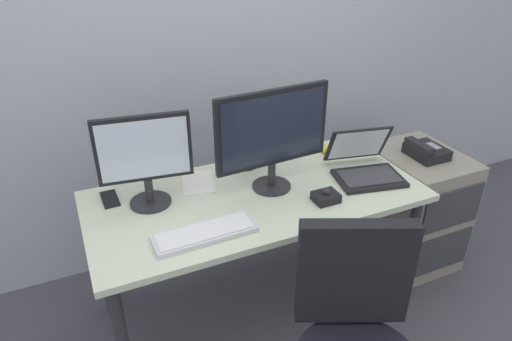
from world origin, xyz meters
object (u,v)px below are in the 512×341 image
object	(u,v)px
monitor_main	(273,133)
laptop	(365,165)
file_cabinet	(413,207)
desk_phone	(426,151)
trackball_mouse	(326,197)
keyboard	(205,233)
monitor_side	(145,156)
banana	(323,148)
cell_phone	(110,199)
coffee_mug	(247,157)
paper_notepad	(198,183)

from	to	relation	value
monitor_main	laptop	xyz separation A→B (m)	(0.46, -0.07, -0.23)
file_cabinet	desk_phone	distance (m)	0.37
file_cabinet	trackball_mouse	bearing A→B (deg)	-164.53
keyboard	laptop	world-z (taller)	laptop
monitor_side	trackball_mouse	size ratio (longest dim) A/B	3.76
banana	monitor_side	bearing A→B (deg)	-172.37
laptop	cell_phone	world-z (taller)	laptop
cell_phone	keyboard	bearing A→B (deg)	-56.19
trackball_mouse	monitor_side	bearing A→B (deg)	157.16
cell_phone	coffee_mug	bearing A→B (deg)	1.53
desk_phone	coffee_mug	distance (m)	0.97
monitor_main	paper_notepad	size ratio (longest dim) A/B	2.62
keyboard	coffee_mug	size ratio (longest dim) A/B	3.61
coffee_mug	paper_notepad	xyz separation A→B (m)	(-0.28, -0.06, -0.05)
paper_notepad	monitor_side	bearing A→B (deg)	-162.19
file_cabinet	laptop	bearing A→B (deg)	-170.32
file_cabinet	coffee_mug	size ratio (longest dim) A/B	5.92
coffee_mug	banana	distance (m)	0.44
trackball_mouse	coffee_mug	distance (m)	0.48
file_cabinet	monitor_main	xyz separation A→B (m)	(-0.92, -0.00, 0.64)
monitor_side	trackball_mouse	distance (m)	0.80
laptop	monitor_side	bearing A→B (deg)	170.50
keyboard	coffee_mug	world-z (taller)	coffee_mug
file_cabinet	desk_phone	xyz separation A→B (m)	(-0.01, -0.02, 0.37)
laptop	cell_phone	size ratio (longest dim) A/B	2.65
monitor_main	laptop	size ratio (longest dim) A/B	1.45
desk_phone	cell_phone	distance (m)	1.63
banana	desk_phone	bearing A→B (deg)	-25.60
monitor_main	banana	bearing A→B (deg)	28.29
desk_phone	laptop	xyz separation A→B (m)	(-0.44, -0.06, 0.04)
coffee_mug	banana	world-z (taller)	coffee_mug
monitor_main	monitor_side	distance (m)	0.56
paper_notepad	banana	xyz separation A→B (m)	(0.72, 0.05, 0.01)
file_cabinet	coffee_mug	world-z (taller)	coffee_mug
desk_phone	coffee_mug	world-z (taller)	coffee_mug
keyboard	monitor_main	bearing A→B (deg)	29.51
monitor_main	file_cabinet	bearing A→B (deg)	0.17
banana	trackball_mouse	bearing A→B (deg)	-120.12
paper_notepad	banana	bearing A→B (deg)	4.06
laptop	paper_notepad	distance (m)	0.81
desk_phone	trackball_mouse	world-z (taller)	desk_phone
paper_notepad	banana	distance (m)	0.72
file_cabinet	paper_notepad	bearing A→B (deg)	172.10
monitor_side	paper_notepad	distance (m)	0.34
monitor_main	paper_notepad	bearing A→B (deg)	150.48
desk_phone	coffee_mug	size ratio (longest dim) A/B	1.75
monitor_main	laptop	distance (m)	0.52
keyboard	laptop	bearing A→B (deg)	10.09
keyboard	cell_phone	bearing A→B (deg)	125.11
keyboard	coffee_mug	distance (m)	0.60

